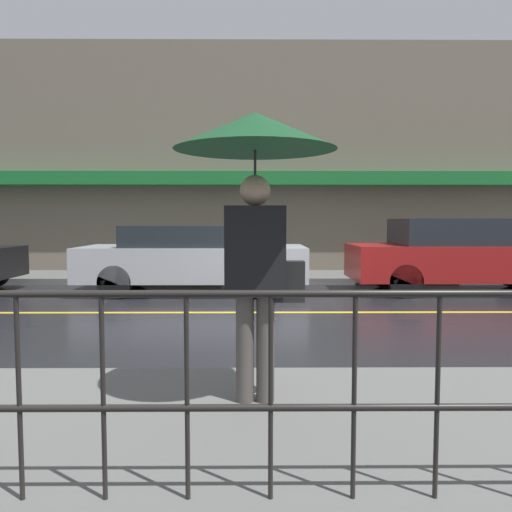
{
  "coord_description": "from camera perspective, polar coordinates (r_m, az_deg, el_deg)",
  "views": [
    {
      "loc": [
        -0.69,
        -8.01,
        1.49
      ],
      "look_at": [
        -0.64,
        -1.57,
        1.03
      ],
      "focal_mm": 35.0,
      "sensor_mm": 36.0,
      "label": 1
    }
  ],
  "objects": [
    {
      "name": "car_red",
      "position": [
        11.2,
        22.44,
        0.11
      ],
      "size": [
        4.66,
        1.72,
        1.53
      ],
      "color": "maroon",
      "rests_on": "ground_plane"
    },
    {
      "name": "sidewalk_far",
      "position": [
        12.63,
        2.7,
        -2.4
      ],
      "size": [
        28.0,
        1.98,
        0.14
      ],
      "color": "#60605E",
      "rests_on": "ground_plane"
    },
    {
      "name": "car_silver",
      "position": [
        10.4,
        -7.31,
        -0.19
      ],
      "size": [
        4.57,
        1.85,
        1.39
      ],
      "color": "#B2B5BA",
      "rests_on": "ground_plane"
    },
    {
      "name": "sidewalk_near",
      "position": [
        3.64,
        11.11,
        -18.95
      ],
      "size": [
        28.0,
        2.4,
        0.14
      ],
      "color": "#60605E",
      "rests_on": "ground_plane"
    },
    {
      "name": "lane_marking",
      "position": [
        8.18,
        4.43,
        -6.43
      ],
      "size": [
        25.2,
        0.12,
        0.01
      ],
      "color": "gold",
      "rests_on": "ground_plane"
    },
    {
      "name": "pedestrian",
      "position": [
        3.66,
        -0.04,
        10.21
      ],
      "size": [
        1.18,
        1.18,
        2.12
      ],
      "rotation": [
        0.0,
        0.0,
        3.14
      ],
      "color": "#4C4742",
      "rests_on": "sidewalk_near"
    },
    {
      "name": "railing_foreground",
      "position": [
        2.53,
        15.74,
        -12.17
      ],
      "size": [
        12.0,
        0.04,
        1.02
      ],
      "color": "black",
      "rests_on": "sidewalk_near"
    },
    {
      "name": "ground_plane",
      "position": [
        8.18,
        4.43,
        -6.46
      ],
      "size": [
        80.0,
        80.0,
        0.0
      ],
      "primitive_type": "plane",
      "color": "black"
    },
    {
      "name": "building_storefront",
      "position": [
        13.76,
        2.49,
        10.79
      ],
      "size": [
        28.0,
        0.85,
        6.27
      ],
      "color": "#706656",
      "rests_on": "ground_plane"
    }
  ]
}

